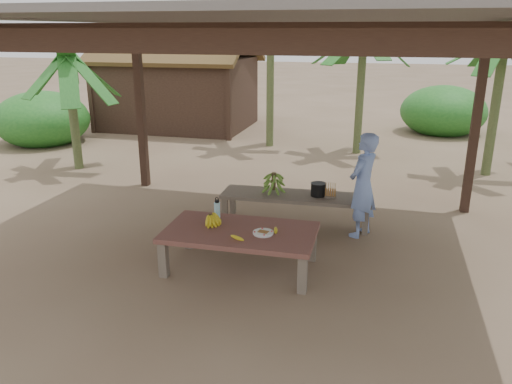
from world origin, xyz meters
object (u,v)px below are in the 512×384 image
(ripe_banana_bunch, at_px, (210,218))
(water_flask, at_px, (217,210))
(bench, at_px, (296,198))
(woman, at_px, (363,185))
(plate, at_px, (263,233))
(cooking_pot, at_px, (318,190))
(work_table, at_px, (240,235))

(ripe_banana_bunch, bearing_deg, water_flask, 85.77)
(bench, distance_m, woman, 1.05)
(bench, xyz_separation_m, plate, (-0.08, -1.70, 0.12))
(cooking_pot, bearing_deg, woman, -21.23)
(plate, distance_m, cooking_pot, 1.78)
(work_table, bearing_deg, bench, 75.86)
(plate, relative_size, cooking_pot, 1.11)
(work_table, height_order, woman, woman)
(plate, height_order, cooking_pot, cooking_pot)
(ripe_banana_bunch, relative_size, water_flask, 0.91)
(bench, relative_size, water_flask, 7.81)
(ripe_banana_bunch, bearing_deg, bench, 63.42)
(work_table, relative_size, bench, 0.82)
(water_flask, distance_m, cooking_pot, 1.76)
(cooking_pot, height_order, woman, woman)
(water_flask, xyz_separation_m, cooking_pot, (1.09, 1.38, -0.07))
(water_flask, bearing_deg, cooking_pot, 51.62)
(plate, xyz_separation_m, water_flask, (-0.69, 0.35, 0.10))
(ripe_banana_bunch, relative_size, cooking_pot, 1.17)
(plate, bearing_deg, cooking_pot, 76.85)
(bench, relative_size, ripe_banana_bunch, 8.59)
(plate, bearing_deg, bench, 87.39)
(work_table, height_order, bench, work_table)
(ripe_banana_bunch, bearing_deg, work_table, -11.20)
(water_flask, bearing_deg, woman, 33.08)
(ripe_banana_bunch, xyz_separation_m, woman, (1.75, 1.35, 0.16))
(ripe_banana_bunch, distance_m, cooking_pot, 1.94)
(woman, bearing_deg, ripe_banana_bunch, -27.22)
(work_table, bearing_deg, plate, -12.19)
(plate, relative_size, water_flask, 0.86)
(plate, height_order, woman, woman)
(work_table, distance_m, woman, 1.98)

